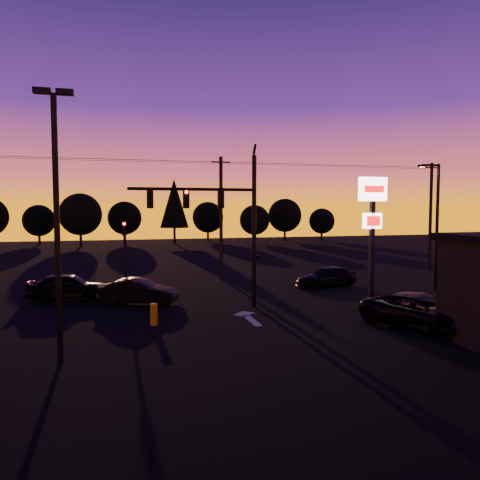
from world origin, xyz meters
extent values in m
plane|color=black|center=(0.00, 0.00, 0.00)|extent=(120.00, 120.00, 0.00)
cube|color=beige|center=(0.50, 1.00, 0.01)|extent=(0.35, 2.20, 0.01)
cube|color=beige|center=(0.50, 2.40, 0.01)|extent=(1.20, 1.20, 0.01)
cylinder|color=black|center=(1.50, 4.00, 4.00)|extent=(0.24, 0.24, 8.00)
cylinder|color=black|center=(1.50, 4.00, 8.20)|extent=(0.14, 0.52, 0.76)
cylinder|color=black|center=(-1.75, 4.00, 6.20)|extent=(6.50, 0.16, 0.16)
cube|color=black|center=(-0.30, 4.00, 5.70)|extent=(0.32, 0.22, 0.95)
sphere|color=black|center=(-0.30, 3.87, 6.05)|extent=(0.18, 0.18, 0.18)
sphere|color=black|center=(-0.30, 3.87, 5.75)|extent=(0.18, 0.18, 0.18)
sphere|color=black|center=(-0.30, 3.87, 5.45)|extent=(0.18, 0.18, 0.18)
cube|color=black|center=(-2.10, 4.00, 5.70)|extent=(0.32, 0.22, 0.95)
sphere|color=#FF0705|center=(-2.10, 3.87, 6.05)|extent=(0.18, 0.18, 0.18)
sphere|color=black|center=(-2.10, 3.87, 5.75)|extent=(0.18, 0.18, 0.18)
sphere|color=black|center=(-2.10, 3.87, 5.45)|extent=(0.18, 0.18, 0.18)
cube|color=black|center=(-3.90, 4.00, 5.70)|extent=(0.32, 0.22, 0.95)
sphere|color=black|center=(-3.90, 3.87, 6.05)|extent=(0.18, 0.18, 0.18)
sphere|color=black|center=(-3.90, 3.87, 5.75)|extent=(0.18, 0.18, 0.18)
sphere|color=black|center=(-3.90, 3.87, 5.45)|extent=(0.18, 0.18, 0.18)
cube|color=black|center=(1.68, 4.00, 2.60)|extent=(0.22, 0.18, 0.28)
cylinder|color=black|center=(-5.00, 11.50, 1.80)|extent=(0.14, 0.14, 3.60)
cube|color=black|center=(-5.00, 11.50, 3.90)|extent=(0.30, 0.20, 0.90)
sphere|color=#FF0705|center=(-5.00, 11.38, 4.22)|extent=(0.18, 0.18, 0.18)
sphere|color=black|center=(-5.00, 11.38, 3.94)|extent=(0.18, 0.18, 0.18)
sphere|color=black|center=(-5.00, 11.38, 3.66)|extent=(0.18, 0.18, 0.18)
cube|color=black|center=(-7.50, -3.00, 4.50)|extent=(0.18, 0.18, 9.00)
cube|color=black|center=(-7.85, -3.00, 9.05)|extent=(0.55, 0.30, 0.18)
cube|color=black|center=(-7.15, -3.00, 9.05)|extent=(0.55, 0.30, 0.18)
cube|color=black|center=(7.00, 1.50, 3.20)|extent=(0.22, 0.22, 6.40)
cube|color=white|center=(7.00, 1.50, 6.20)|extent=(1.50, 0.25, 1.20)
cube|color=red|center=(7.00, 1.36, 6.20)|extent=(1.10, 0.02, 0.35)
cube|color=white|center=(7.00, 1.50, 4.60)|extent=(1.00, 0.22, 0.80)
cube|color=red|center=(7.00, 1.37, 4.60)|extent=(0.75, 0.02, 0.50)
cylinder|color=black|center=(14.00, 5.50, 4.00)|extent=(0.20, 0.20, 8.00)
cylinder|color=black|center=(13.40, 5.50, 7.90)|extent=(1.20, 0.14, 0.14)
cube|color=black|center=(12.80, 5.50, 7.85)|extent=(0.50, 0.22, 0.14)
plane|color=#FFB759|center=(12.80, 5.50, 7.77)|extent=(0.35, 0.35, 0.00)
cylinder|color=black|center=(2.00, 14.00, 4.50)|extent=(0.26, 0.26, 9.00)
cube|color=black|center=(2.00, 14.00, 8.60)|extent=(1.40, 0.10, 0.10)
cylinder|color=black|center=(20.00, 14.00, 4.50)|extent=(0.26, 0.26, 9.00)
cube|color=black|center=(20.00, 14.00, 8.60)|extent=(1.40, 0.10, 0.10)
cylinder|color=black|center=(-7.00, 13.40, 8.55)|extent=(18.00, 0.02, 0.02)
cylinder|color=black|center=(-7.00, 14.00, 8.60)|extent=(18.00, 0.02, 0.02)
cylinder|color=black|center=(-7.00, 14.60, 8.55)|extent=(18.00, 0.02, 0.02)
cylinder|color=black|center=(11.00, 13.40, 8.55)|extent=(18.00, 0.02, 0.02)
cylinder|color=black|center=(11.00, 14.00, 8.60)|extent=(18.00, 0.02, 0.02)
cylinder|color=black|center=(11.00, 14.60, 8.55)|extent=(18.00, 0.02, 0.02)
cube|color=black|center=(9.00, -3.48, 1.40)|extent=(2.20, 0.05, 1.60)
cylinder|color=#D9AC03|center=(-4.00, 1.36, 0.48)|extent=(0.32, 0.32, 0.97)
cylinder|color=black|center=(-16.00, 53.00, 0.69)|extent=(0.36, 0.36, 1.38)
sphere|color=black|center=(-16.00, 53.00, 3.44)|extent=(4.54, 4.54, 4.54)
cylinder|color=black|center=(-10.00, 48.00, 0.88)|extent=(0.36, 0.36, 1.75)
sphere|color=black|center=(-10.00, 48.00, 4.38)|extent=(5.77, 5.78, 5.78)
cylinder|color=black|center=(-4.00, 52.00, 0.75)|extent=(0.36, 0.36, 1.50)
sphere|color=black|center=(-4.00, 52.00, 3.75)|extent=(4.95, 4.95, 4.95)
cylinder|color=black|center=(3.00, 49.00, 1.19)|extent=(0.36, 0.36, 2.38)
cone|color=black|center=(3.00, 49.00, 5.94)|extent=(4.18, 4.18, 7.12)
cylinder|color=black|center=(9.00, 54.00, 0.75)|extent=(0.36, 0.36, 1.50)
sphere|color=black|center=(9.00, 54.00, 3.75)|extent=(4.95, 4.95, 4.95)
cylinder|color=black|center=(15.00, 48.00, 0.69)|extent=(0.36, 0.36, 1.38)
sphere|color=black|center=(15.00, 48.00, 3.44)|extent=(4.54, 4.54, 4.54)
cylinder|color=black|center=(21.00, 51.00, 0.81)|extent=(0.36, 0.36, 1.62)
sphere|color=black|center=(21.00, 51.00, 4.06)|extent=(5.36, 5.36, 5.36)
cylinder|color=black|center=(27.00, 50.00, 0.62)|extent=(0.36, 0.36, 1.25)
sphere|color=black|center=(27.00, 50.00, 3.12)|extent=(4.12, 4.12, 4.12)
imported|color=black|center=(-8.26, 8.60, 0.76)|extent=(4.68, 2.37, 1.53)
imported|color=black|center=(-4.43, 6.24, 0.69)|extent=(4.46, 2.95, 1.39)
imported|color=black|center=(8.04, 8.82, 0.64)|extent=(4.71, 2.80, 1.28)
imported|color=black|center=(7.25, -2.35, 0.74)|extent=(4.42, 5.89, 1.49)
camera|label=1|loc=(-5.70, -19.61, 5.25)|focal=35.00mm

